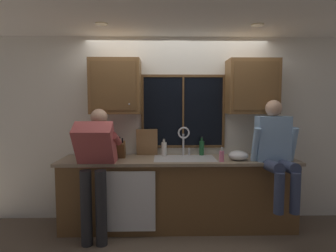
{
  "coord_description": "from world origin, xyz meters",
  "views": [
    {
      "loc": [
        -0.2,
        -3.78,
        1.64
      ],
      "look_at": [
        -0.13,
        -0.3,
        1.35
      ],
      "focal_mm": 28.85,
      "sensor_mm": 36.0,
      "label": 1
    }
  ],
  "objects_px": {
    "person_standing": "(96,160)",
    "soap_dispenser": "(222,156)",
    "cutting_board": "(147,142)",
    "mixing_bowl": "(238,156)",
    "bottle_tall_clear": "(164,149)",
    "knife_block": "(121,150)",
    "person_sitting_on_counter": "(276,148)",
    "bottle_green_glass": "(202,148)"
  },
  "relations": [
    {
      "from": "person_sitting_on_counter",
      "to": "mixing_bowl",
      "type": "height_order",
      "value": "person_sitting_on_counter"
    },
    {
      "from": "soap_dispenser",
      "to": "bottle_green_glass",
      "type": "distance_m",
      "value": 0.46
    },
    {
      "from": "person_standing",
      "to": "soap_dispenser",
      "type": "bearing_deg",
      "value": 4.27
    },
    {
      "from": "mixing_bowl",
      "to": "person_standing",
      "type": "bearing_deg",
      "value": -173.2
    },
    {
      "from": "person_sitting_on_counter",
      "to": "knife_block",
      "type": "xyz_separation_m",
      "value": [
        -1.93,
        0.31,
        -0.08
      ]
    },
    {
      "from": "person_standing",
      "to": "mixing_bowl",
      "type": "distance_m",
      "value": 1.77
    },
    {
      "from": "knife_block",
      "to": "bottle_green_glass",
      "type": "distance_m",
      "value": 1.11
    },
    {
      "from": "knife_block",
      "to": "cutting_board",
      "type": "bearing_deg",
      "value": 26.6
    },
    {
      "from": "person_standing",
      "to": "bottle_green_glass",
      "type": "height_order",
      "value": "person_standing"
    },
    {
      "from": "knife_block",
      "to": "bottle_tall_clear",
      "type": "bearing_deg",
      "value": 14.02
    },
    {
      "from": "mixing_bowl",
      "to": "soap_dispenser",
      "type": "bearing_deg",
      "value": -157.7
    },
    {
      "from": "cutting_board",
      "to": "bottle_green_glass",
      "type": "relative_size",
      "value": 1.45
    },
    {
      "from": "person_standing",
      "to": "soap_dispenser",
      "type": "height_order",
      "value": "person_standing"
    },
    {
      "from": "person_sitting_on_counter",
      "to": "bottle_tall_clear",
      "type": "bearing_deg",
      "value": 161.39
    },
    {
      "from": "bottle_tall_clear",
      "to": "cutting_board",
      "type": "bearing_deg",
      "value": 173.77
    },
    {
      "from": "soap_dispenser",
      "to": "bottle_tall_clear",
      "type": "height_order",
      "value": "bottle_tall_clear"
    },
    {
      "from": "knife_block",
      "to": "soap_dispenser",
      "type": "relative_size",
      "value": 1.73
    },
    {
      "from": "cutting_board",
      "to": "bottle_tall_clear",
      "type": "distance_m",
      "value": 0.25
    },
    {
      "from": "bottle_tall_clear",
      "to": "person_standing",
      "type": "bearing_deg",
      "value": -148.08
    },
    {
      "from": "knife_block",
      "to": "soap_dispenser",
      "type": "height_order",
      "value": "knife_block"
    },
    {
      "from": "cutting_board",
      "to": "knife_block",
      "type": "bearing_deg",
      "value": -153.4
    },
    {
      "from": "person_sitting_on_counter",
      "to": "bottle_tall_clear",
      "type": "relative_size",
      "value": 5.2
    },
    {
      "from": "person_sitting_on_counter",
      "to": "soap_dispenser",
      "type": "distance_m",
      "value": 0.66
    },
    {
      "from": "person_sitting_on_counter",
      "to": "soap_dispenser",
      "type": "relative_size",
      "value": 6.78
    },
    {
      "from": "cutting_board",
      "to": "bottle_tall_clear",
      "type": "bearing_deg",
      "value": -6.23
    },
    {
      "from": "person_standing",
      "to": "cutting_board",
      "type": "relative_size",
      "value": 4.19
    },
    {
      "from": "bottle_green_glass",
      "to": "mixing_bowl",
      "type": "bearing_deg",
      "value": -37.59
    },
    {
      "from": "person_standing",
      "to": "mixing_bowl",
      "type": "xyz_separation_m",
      "value": [
        1.75,
        0.21,
        0.01
      ]
    },
    {
      "from": "person_sitting_on_counter",
      "to": "bottle_tall_clear",
      "type": "distance_m",
      "value": 1.43
    },
    {
      "from": "person_sitting_on_counter",
      "to": "bottle_tall_clear",
      "type": "xyz_separation_m",
      "value": [
        -1.35,
        0.46,
        -0.08
      ]
    },
    {
      "from": "knife_block",
      "to": "mixing_bowl",
      "type": "bearing_deg",
      "value": -5.78
    },
    {
      "from": "person_standing",
      "to": "mixing_bowl",
      "type": "relative_size",
      "value": 6.39
    },
    {
      "from": "soap_dispenser",
      "to": "bottle_tall_clear",
      "type": "xyz_separation_m",
      "value": [
        -0.71,
        0.39,
        0.03
      ]
    },
    {
      "from": "knife_block",
      "to": "cutting_board",
      "type": "height_order",
      "value": "cutting_board"
    },
    {
      "from": "cutting_board",
      "to": "soap_dispenser",
      "type": "height_order",
      "value": "cutting_board"
    },
    {
      "from": "soap_dispenser",
      "to": "bottle_tall_clear",
      "type": "bearing_deg",
      "value": 151.09
    },
    {
      "from": "knife_block",
      "to": "cutting_board",
      "type": "relative_size",
      "value": 0.86
    },
    {
      "from": "knife_block",
      "to": "bottle_green_glass",
      "type": "relative_size",
      "value": 1.24
    },
    {
      "from": "person_standing",
      "to": "cutting_board",
      "type": "bearing_deg",
      "value": 42.7
    },
    {
      "from": "person_sitting_on_counter",
      "to": "cutting_board",
      "type": "xyz_separation_m",
      "value": [
        -1.59,
        0.48,
        -0.0
      ]
    },
    {
      "from": "cutting_board",
      "to": "person_sitting_on_counter",
      "type": "bearing_deg",
      "value": -16.85
    },
    {
      "from": "bottle_green_glass",
      "to": "bottle_tall_clear",
      "type": "relative_size",
      "value": 1.07
    }
  ]
}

